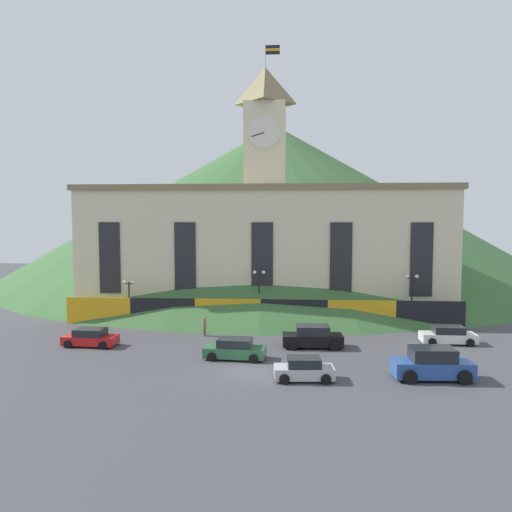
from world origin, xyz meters
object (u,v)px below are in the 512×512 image
object	(u,v)px
car_black_suv	(313,337)
street_lamp_left	(259,285)
car_green_wagon	(235,349)
car_white_taxi	(448,335)
car_blue_van	(432,365)
street_lamp_center	(412,289)
street_lamp_far_right	(129,291)
car_red_sedan	(90,338)
car_silver_hatch	(304,369)
pedestrian	(204,325)

from	to	relation	value
car_black_suv	street_lamp_left	bearing A→B (deg)	-63.63
car_green_wagon	car_white_taxi	bearing A→B (deg)	22.89
car_white_taxi	car_blue_van	world-z (taller)	car_blue_van
street_lamp_center	car_white_taxi	bearing A→B (deg)	-78.78
car_black_suv	car_green_wagon	world-z (taller)	car_black_suv
car_white_taxi	car_black_suv	bearing A→B (deg)	-169.43
street_lamp_far_right	car_green_wagon	xyz separation A→B (m)	(12.35, -12.89, -2.45)
street_lamp_left	street_lamp_center	bearing A→B (deg)	0.00
street_lamp_left	car_white_taxi	world-z (taller)	street_lamp_left
car_red_sedan	car_silver_hatch	bearing A→B (deg)	-19.56
car_black_suv	pedestrian	world-z (taller)	car_black_suv
car_green_wagon	car_red_sedan	bearing A→B (deg)	170.87
street_lamp_left	car_silver_hatch	xyz separation A→B (m)	(4.04, -17.49, -3.17)
car_black_suv	car_blue_van	size ratio (longest dim) A/B	0.96
car_white_taxi	car_green_wagon	world-z (taller)	car_green_wagon
car_silver_hatch	car_black_suv	bearing A→B (deg)	79.66
street_lamp_center	car_green_wagon	bearing A→B (deg)	-141.30
street_lamp_center	pedestrian	world-z (taller)	street_lamp_center
street_lamp_left	car_white_taxi	bearing A→B (deg)	-23.14
car_blue_van	car_silver_hatch	bearing A→B (deg)	-177.28
car_silver_hatch	car_blue_van	world-z (taller)	car_blue_van
street_lamp_center	car_blue_van	distance (m)	17.16
street_lamp_far_right	car_blue_van	xyz separation A→B (m)	(25.83, -16.74, -2.20)
street_lamp_center	car_white_taxi	world-z (taller)	street_lamp_center
street_lamp_far_right	car_green_wagon	bearing A→B (deg)	-46.21
street_lamp_far_right	car_black_suv	bearing A→B (deg)	-26.31
car_white_taxi	pedestrian	world-z (taller)	pedestrian
car_white_taxi	pedestrian	xyz separation A→B (m)	(-21.06, 1.31, 0.26)
street_lamp_left	car_white_taxi	size ratio (longest dim) A/B	1.19
street_lamp_left	car_black_suv	bearing A→B (deg)	-61.28
car_red_sedan	car_green_wagon	size ratio (longest dim) A/B	0.96
car_black_suv	pedestrian	distance (m)	10.13
street_lamp_center	car_red_sedan	distance (m)	30.31
street_lamp_left	car_blue_van	distance (m)	21.07
car_blue_van	pedestrian	world-z (taller)	car_blue_van
street_lamp_left	car_blue_van	world-z (taller)	street_lamp_left
car_black_suv	car_white_taxi	distance (m)	11.67
car_red_sedan	car_blue_van	bearing A→B (deg)	-10.88
street_lamp_left	car_red_sedan	size ratio (longest dim) A/B	1.19
pedestrian	street_lamp_center	bearing A→B (deg)	42.15
street_lamp_center	street_lamp_left	bearing A→B (deg)	180.00
street_lamp_left	car_black_suv	distance (m)	10.77
car_silver_hatch	car_green_wagon	bearing A→B (deg)	133.63
street_lamp_far_right	street_lamp_left	distance (m)	13.39
street_lamp_center	pedestrian	size ratio (longest dim) A/B	2.90
street_lamp_left	street_lamp_center	xyz separation A→B (m)	(15.07, 0.00, -0.18)
street_lamp_center	car_green_wagon	world-z (taller)	street_lamp_center
street_lamp_center	car_silver_hatch	xyz separation A→B (m)	(-11.02, -17.49, -2.98)
car_red_sedan	car_silver_hatch	size ratio (longest dim) A/B	1.13
car_red_sedan	car_blue_van	distance (m)	26.78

